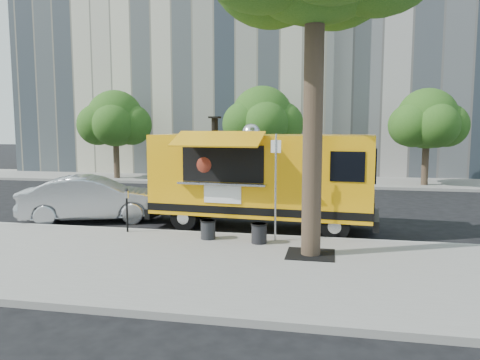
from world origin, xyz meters
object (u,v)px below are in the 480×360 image
object	(u,v)px
sign_post	(276,181)
sedan	(93,199)
far_tree_a	(115,119)
trash_bin_left	(259,233)
food_truck	(261,177)
parking_meter	(127,205)
far_tree_b	(262,117)
far_tree_c	(427,119)
trash_bin_right	(208,229)

from	to	relation	value
sign_post	sedan	size ratio (longest dim) A/B	0.62
far_tree_a	trash_bin_left	xyz separation A→B (m)	(11.15, -14.22, -3.33)
food_truck	parking_meter	bearing A→B (deg)	-149.17
parking_meter	food_truck	size ratio (longest dim) A/B	0.18
sign_post	parking_meter	size ratio (longest dim) A/B	2.25
sign_post	trash_bin_left	bearing A→B (deg)	-137.30
food_truck	sedan	distance (m)	6.04
far_tree_a	food_truck	xyz separation A→B (m)	(10.82, -11.75, -2.06)
far_tree_a	food_truck	size ratio (longest dim) A/B	0.71
far_tree_a	sign_post	bearing A→B (deg)	-50.17
far_tree_a	trash_bin_left	size ratio (longest dim) A/B	9.71
far_tree_a	far_tree_b	bearing A→B (deg)	2.54
far_tree_c	trash_bin_left	world-z (taller)	far_tree_c
trash_bin_left	trash_bin_right	xyz separation A→B (m)	(-1.51, 0.20, -0.00)
trash_bin_left	food_truck	bearing A→B (deg)	97.73
trash_bin_left	trash_bin_right	world-z (taller)	trash_bin_left
food_truck	far_tree_c	bearing A→B (deg)	63.18
far_tree_b	trash_bin_left	bearing A→B (deg)	-81.63
sedan	trash_bin_left	size ratio (longest dim) A/B	8.82
parking_meter	food_truck	xyz separation A→B (m)	(3.82, 1.90, 0.73)
sedan	trash_bin_left	bearing A→B (deg)	-131.47
far_tree_a	trash_bin_right	size ratio (longest dim) A/B	9.85
trash_bin_right	parking_meter	bearing A→B (deg)	172.09
far_tree_c	sedan	size ratio (longest dim) A/B	1.07
far_tree_a	trash_bin_right	distance (m)	17.34
parking_meter	sign_post	bearing A→B (deg)	-2.52
far_tree_a	sign_post	size ratio (longest dim) A/B	1.79
far_tree_c	food_truck	distance (m)	14.01
trash_bin_right	trash_bin_left	bearing A→B (deg)	-7.64
sign_post	trash_bin_left	distance (m)	1.50
far_tree_a	far_tree_c	distance (m)	18.00
far_tree_b	parking_meter	world-z (taller)	far_tree_b
far_tree_c	parking_meter	world-z (taller)	far_tree_c
far_tree_c	sedan	xyz separation A→B (m)	(-13.16, -11.83, -2.92)
sedan	trash_bin_right	size ratio (longest dim) A/B	8.95
food_truck	sedan	size ratio (longest dim) A/B	1.54
sign_post	far_tree_c	bearing A→B (deg)	65.19
sign_post	sedan	xyz separation A→B (m)	(-6.71, 2.12, -1.05)
food_truck	trash_bin_left	size ratio (longest dim) A/B	13.62
far_tree_b	food_truck	xyz separation A→B (m)	(1.82, -12.15, -2.12)
far_tree_b	sign_post	distance (m)	14.61
food_truck	sign_post	bearing A→B (deg)	-66.29
far_tree_a	far_tree_c	xyz separation A→B (m)	(18.00, 0.10, -0.06)
trash_bin_left	far_tree_a	bearing A→B (deg)	128.10
far_tree_a	sedan	world-z (taller)	far_tree_a
far_tree_a	sign_post	xyz separation A→B (m)	(11.55, -13.85, -1.93)
far_tree_b	food_truck	bearing A→B (deg)	-81.50
trash_bin_right	sign_post	bearing A→B (deg)	5.00
sign_post	trash_bin_right	xyz separation A→B (m)	(-1.91, -0.17, -1.41)
food_truck	trash_bin_right	distance (m)	2.85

